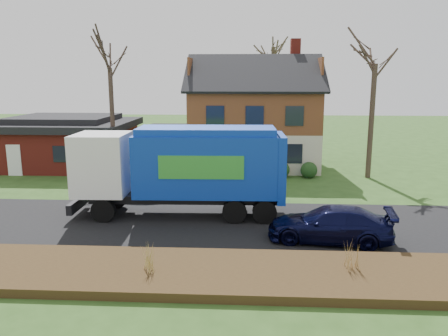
{
  "coord_description": "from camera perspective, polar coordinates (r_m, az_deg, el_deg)",
  "views": [
    {
      "loc": [
        1.59,
        -18.55,
        6.39
      ],
      "look_at": [
        0.42,
        2.5,
        2.06
      ],
      "focal_mm": 35.0,
      "sensor_mm": 36.0,
      "label": 1
    }
  ],
  "objects": [
    {
      "name": "tree_back",
      "position": [
        41.41,
        6.51,
        17.13
      ],
      "size": [
        3.95,
        3.95,
        12.51
      ],
      "color": "#463A2A",
      "rests_on": "ground"
    },
    {
      "name": "ground",
      "position": [
        19.69,
        -1.63,
        -7.35
      ],
      "size": [
        120.0,
        120.0,
        0.0
      ],
      "primitive_type": "plane",
      "color": "#274717",
      "rests_on": "ground"
    },
    {
      "name": "tree_front_east",
      "position": [
        29.69,
        19.31,
        15.03
      ],
      "size": [
        3.76,
        3.76,
        10.45
      ],
      "color": "#413127",
      "rests_on": "ground"
    },
    {
      "name": "main_house",
      "position": [
        32.55,
        3.03,
        7.42
      ],
      "size": [
        12.95,
        8.95,
        9.26
      ],
      "color": "beige",
      "rests_on": "ground"
    },
    {
      "name": "grass_clump_mid",
      "position": [
        14.45,
        -9.88,
        -11.27
      ],
      "size": [
        0.37,
        0.31,
        1.04
      ],
      "color": "#AA8F4B",
      "rests_on": "mulch_verge"
    },
    {
      "name": "ranch_house",
      "position": [
        34.66,
        -19.96,
        3.31
      ],
      "size": [
        9.8,
        8.2,
        3.7
      ],
      "color": "maroon",
      "rests_on": "ground"
    },
    {
      "name": "navy_wagon",
      "position": [
        18.0,
        13.66,
        -7.16
      ],
      "size": [
        5.11,
        2.67,
        1.42
      ],
      "primitive_type": "imported",
      "rotation": [
        0.0,
        0.0,
        -1.72
      ],
      "color": "black",
      "rests_on": "ground"
    },
    {
      "name": "garbage_truck",
      "position": [
        20.4,
        -5.18,
        0.34
      ],
      "size": [
        9.9,
        2.89,
        4.21
      ],
      "rotation": [
        0.0,
        0.0,
        0.03
      ],
      "color": "black",
      "rests_on": "ground"
    },
    {
      "name": "grass_clump_east",
      "position": [
        14.99,
        16.25,
        -10.9
      ],
      "size": [
        0.38,
        0.31,
        0.95
      ],
      "color": "#AC844C",
      "rests_on": "mulch_verge"
    },
    {
      "name": "mulch_verge",
      "position": [
        14.74,
        -3.41,
        -13.49
      ],
      "size": [
        80.0,
        3.5,
        0.3
      ],
      "primitive_type": "cube",
      "color": "black",
      "rests_on": "ground"
    },
    {
      "name": "tree_front_west",
      "position": [
        29.68,
        -14.8,
        14.49
      ],
      "size": [
        3.3,
        3.3,
        9.81
      ],
      "color": "#3D2D24",
      "rests_on": "ground"
    },
    {
      "name": "road",
      "position": [
        19.69,
        -1.63,
        -7.32
      ],
      "size": [
        80.0,
        7.0,
        0.02
      ],
      "primitive_type": "cube",
      "color": "black",
      "rests_on": "ground"
    },
    {
      "name": "silver_sedan",
      "position": [
        24.62,
        -9.44,
        -1.83
      ],
      "size": [
        4.52,
        1.61,
        1.48
      ],
      "primitive_type": "imported",
      "rotation": [
        0.0,
        0.0,
        1.58
      ],
      "color": "#A9AAB1",
      "rests_on": "ground"
    }
  ]
}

